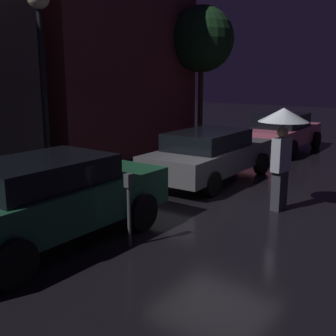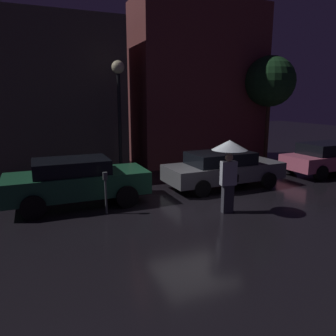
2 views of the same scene
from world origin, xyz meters
name	(u,v)px [view 2 (image 2 of 2)]	position (x,y,z in m)	size (l,w,h in m)	color
ground_plane	(193,203)	(0.00, 0.00, 0.00)	(60.00, 60.00, 0.00)	black
building_facade_left	(38,97)	(-4.24, 6.50, 3.33)	(7.14, 3.00, 6.67)	#564C47
building_facade_right	(198,85)	(3.50, 6.50, 3.96)	(6.64, 3.00, 7.92)	brown
parked_car_green	(76,180)	(-3.45, 1.29, 0.79)	(4.32, 1.94, 1.47)	#1E5638
parked_car_grey	(223,168)	(1.94, 1.37, 0.71)	(4.58, 1.94, 1.34)	slate
parked_car_pink	(328,158)	(7.39, 1.47, 0.73)	(4.26, 1.89, 1.39)	#DB6684
pedestrian_with_umbrella	(229,157)	(0.52, -1.16, 1.66)	(1.02, 1.02, 2.15)	#383842
parking_meter	(106,188)	(-2.79, 0.10, 0.77)	(0.12, 0.10, 1.24)	#4C5154
street_lamp_near	(119,92)	(-1.32, 4.01, 3.56)	(0.50, 0.50, 4.74)	black
street_tree	(270,82)	(6.45, 4.51, 4.10)	(2.48, 2.48, 5.36)	#473323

